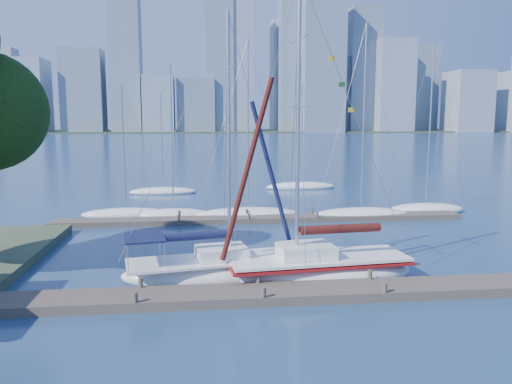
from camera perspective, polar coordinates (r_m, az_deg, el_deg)
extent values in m
plane|color=navy|center=(21.24, 0.55, -12.13)|extent=(700.00, 700.00, 0.00)
cube|color=#4F423A|center=(21.17, 0.55, -11.62)|extent=(26.00, 2.00, 0.40)
cube|color=#4F423A|center=(36.75, 0.61, -3.10)|extent=(30.00, 1.80, 0.36)
cube|color=#38472D|center=(339.86, -6.09, 6.91)|extent=(800.00, 100.00, 1.50)
ellipsoid|color=white|center=(23.77, -5.30, -9.31)|extent=(8.53, 4.06, 1.44)
cube|color=white|center=(23.58, -5.33, -7.76)|extent=(7.90, 3.74, 0.11)
cube|color=white|center=(23.60, -3.96, -6.88)|extent=(2.57, 2.11, 0.53)
cylinder|color=silver|center=(22.89, -3.15, 6.12)|extent=(0.17, 0.17, 11.18)
cylinder|color=silver|center=(23.14, -7.76, -5.28)|extent=(3.84, 0.76, 0.10)
cylinder|color=black|center=(23.12, -7.76, -5.05)|extent=(3.58, 0.99, 0.38)
cube|color=black|center=(22.90, -12.65, -5.06)|extent=(2.09, 2.54, 0.08)
ellipsoid|color=white|center=(23.96, 7.07, -9.13)|extent=(9.28, 3.84, 1.59)
cube|color=white|center=(23.75, 7.11, -7.43)|extent=(8.60, 3.54, 0.13)
cube|color=white|center=(23.46, 5.65, -6.67)|extent=(2.71, 2.16, 0.58)
cylinder|color=silver|center=(22.55, 4.83, 8.09)|extent=(0.19, 0.19, 12.58)
cylinder|color=silver|center=(23.83, 9.63, -4.42)|extent=(4.27, 0.53, 0.11)
cylinder|color=#410F0D|center=(23.81, 9.63, -4.17)|extent=(3.96, 0.81, 0.42)
cube|color=maroon|center=(23.80, 7.10, -7.85)|extent=(8.80, 3.67, 0.11)
ellipsoid|color=white|center=(39.83, -14.62, -2.48)|extent=(6.87, 2.28, 1.00)
cylinder|color=silver|center=(39.22, -14.90, 5.16)|extent=(0.11, 0.11, 9.16)
ellipsoid|color=white|center=(38.92, -9.39, -2.58)|extent=(5.93, 3.48, 0.96)
cylinder|color=silver|center=(38.26, -9.60, 6.36)|extent=(0.10, 0.10, 10.71)
ellipsoid|color=white|center=(38.32, -0.91, -2.59)|extent=(8.31, 4.76, 1.12)
cylinder|color=silver|center=(37.64, -0.93, 7.86)|extent=(0.12, 0.12, 12.28)
ellipsoid|color=white|center=(38.93, 11.90, -2.59)|extent=(7.89, 4.25, 1.16)
cylinder|color=silver|center=(38.27, 12.23, 8.56)|extent=(0.13, 0.13, 13.37)
ellipsoid|color=white|center=(42.64, 18.84, -1.94)|extent=(6.42, 2.24, 1.10)
cylinder|color=silver|center=(42.03, 19.29, 7.53)|extent=(0.12, 0.12, 12.44)
ellipsoid|color=white|center=(51.49, -10.59, 0.02)|extent=(6.79, 2.10, 0.98)
cylinder|color=silver|center=(51.02, -10.74, 5.89)|extent=(0.11, 0.11, 9.12)
ellipsoid|color=white|center=(54.51, 5.13, 0.60)|extent=(7.88, 4.60, 1.10)
cylinder|color=silver|center=(54.05, 5.22, 6.85)|extent=(0.12, 0.12, 10.28)
cube|color=#8E98AA|center=(349.03, -26.63, 10.30)|extent=(13.11, 14.18, 50.82)
cube|color=gray|center=(318.33, -24.07, 9.94)|extent=(15.13, 23.42, 41.91)
cube|color=slate|center=(315.00, -19.13, 10.80)|extent=(23.55, 17.63, 48.23)
cube|color=#8E98AA|center=(332.53, -14.48, 10.22)|extent=(14.27, 17.61, 41.19)
cube|color=gray|center=(305.74, -11.02, 9.79)|extent=(18.02, 19.81, 33.35)
cube|color=slate|center=(306.57, -6.88, 9.73)|extent=(22.19, 16.86, 31.75)
cube|color=#8E98AA|center=(311.82, -2.11, 14.10)|extent=(18.10, 14.99, 78.99)
cube|color=gray|center=(330.11, 3.12, 12.98)|extent=(15.14, 17.46, 69.95)
cube|color=slate|center=(308.89, 7.57, 14.17)|extent=(24.72, 18.95, 79.77)
cube|color=#8E98AA|center=(328.57, 10.34, 10.83)|extent=(14.46, 17.11, 46.41)
cube|color=gray|center=(322.51, 15.38, 11.55)|extent=(21.77, 18.80, 55.72)
cube|color=slate|center=(362.24, 18.29, 11.13)|extent=(17.80, 17.52, 56.98)
cube|color=#8E98AA|center=(342.17, 23.00, 9.46)|extent=(23.16, 23.94, 37.46)
cube|color=slate|center=(315.64, -14.71, 15.79)|extent=(17.44, 18.00, 100.97)
cube|color=slate|center=(312.32, -4.27, 15.14)|extent=(16.89, 18.00, 90.54)
cube|color=slate|center=(318.81, 4.18, 16.98)|extent=(16.64, 18.00, 112.39)
cube|color=slate|center=(327.69, 12.12, 13.36)|extent=(19.42, 18.00, 75.75)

